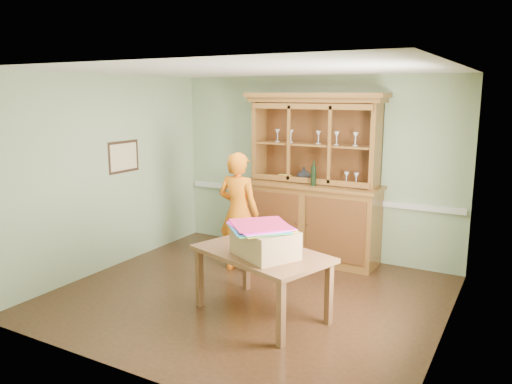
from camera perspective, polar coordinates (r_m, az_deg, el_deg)
The scene contains 14 objects.
floor at distance 6.26m, azimuth -0.90°, elevation -11.79°, with size 4.50×4.50×0.00m, color #442616.
ceiling at distance 5.76m, azimuth -0.98°, elevation 13.75°, with size 4.50×4.50×0.00m, color white.
wall_back at distance 7.63m, azimuth 6.63°, elevation 2.90°, with size 4.50×4.50×0.00m, color #90A77D.
wall_left at distance 7.24m, azimuth -16.54°, elevation 2.06°, with size 4.00×4.00×0.00m, color #90A77D.
wall_right at distance 5.14m, azimuth 21.33°, elevation -1.88°, with size 4.00×4.00×0.00m, color #90A77D.
wall_front at distance 4.29m, azimuth -14.49°, elevation -3.94°, with size 4.50×4.50×0.00m, color #90A77D.
chair_rail at distance 7.69m, azimuth 6.48°, elevation -0.44°, with size 4.41×0.05×0.08m, color silver.
framed_map at distance 7.41m, azimuth -14.86°, elevation 3.91°, with size 0.03×0.60×0.46m.
window_panel at distance 4.82m, azimuth 20.70°, elevation -0.84°, with size 0.03×0.96×1.36m.
china_hutch at distance 7.43m, azimuth 6.37°, elevation -1.19°, with size 2.09×0.69×2.45m.
dining_table at distance 5.54m, azimuth 0.64°, elevation -7.67°, with size 1.68×1.30×0.74m.
cardboard_box at distance 5.32m, azimuth 1.06°, elevation -5.83°, with size 0.63×0.50×0.29m, color #A08452.
kite_stack at distance 5.27m, azimuth 0.55°, elevation -4.02°, with size 0.81×0.81×0.05m.
person at distance 6.87m, azimuth -2.01°, elevation -2.33°, with size 0.61×0.40×1.67m, color orange.
Camera 1 is at (2.89, -4.98, 2.45)m, focal length 35.00 mm.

